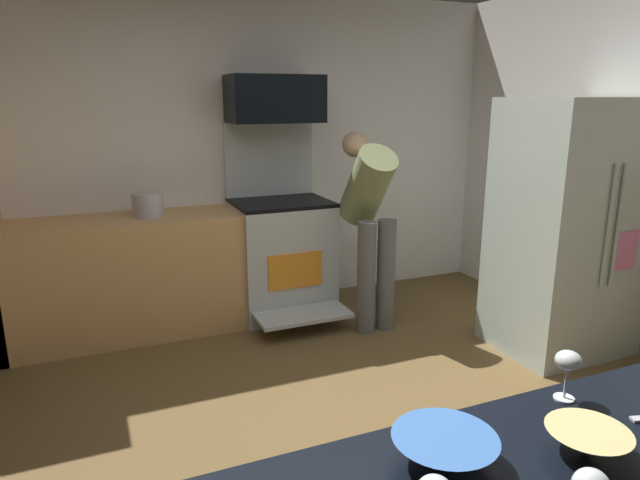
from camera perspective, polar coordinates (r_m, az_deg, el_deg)
name	(u,v)px	position (r m, az deg, el deg)	size (l,w,h in m)	color
ground_plane	(330,457)	(3.03, 1.02, -21.30)	(5.20, 4.80, 0.02)	brown
wall_back	(216,155)	(4.72, -10.59, 8.58)	(5.20, 0.12, 2.60)	silver
lower_cabinet_run	(112,279)	(4.43, -20.49, -3.74)	(2.40, 0.60, 0.90)	tan
oven_range	(281,252)	(4.63, -3.98, -1.26)	(0.76, 0.97, 1.56)	silver
microwave	(275,99)	(4.54, -4.64, 14.20)	(0.74, 0.38, 0.37)	black
refrigerator	(566,228)	(4.22, 23.91, 1.11)	(0.87, 0.73, 1.76)	#B4C3B8
person_cook	(369,215)	(4.27, 5.07, 2.59)	(0.31, 0.62, 1.50)	slate
mixing_bowl_large	(587,442)	(1.61, 25.67, -18.13)	(0.21, 0.21, 0.07)	#DEC67C
mixing_bowl_small	(444,450)	(1.46, 12.59, -20.27)	(0.26, 0.26, 0.08)	#3C6FBB
wine_glass_far	(568,363)	(1.80, 24.05, -11.43)	(0.08, 0.08, 0.15)	silver
stock_pot	(148,205)	(4.32, -17.18, 3.46)	(0.23, 0.23, 0.18)	#B9B1B9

